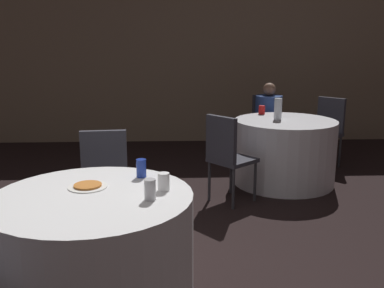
# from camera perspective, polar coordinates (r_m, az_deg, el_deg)

# --- Properties ---
(wall_back) EXTENTS (16.00, 0.06, 2.80)m
(wall_back) POSITION_cam_1_polar(r_m,az_deg,el_deg) (7.20, -5.92, 11.35)
(wall_back) COLOR gray
(wall_back) RESTS_ON ground_plane
(table_near) EXTENTS (1.19, 1.19, 0.76)m
(table_near) POSITION_cam_1_polar(r_m,az_deg,el_deg) (2.74, -12.79, -14.15)
(table_near) COLOR white
(table_near) RESTS_ON ground_plane
(table_far) EXTENTS (1.19, 1.19, 0.76)m
(table_far) POSITION_cam_1_polar(r_m,az_deg,el_deg) (5.18, 12.18, -1.00)
(table_far) COLOR silver
(table_far) RESTS_ON ground_plane
(chair_near_north) EXTENTS (0.44, 0.44, 0.93)m
(chair_near_north) POSITION_cam_1_polar(r_m,az_deg,el_deg) (3.61, -11.63, -4.27)
(chair_near_north) COLOR #383842
(chair_near_north) RESTS_ON ground_plane
(chair_far_northeast) EXTENTS (0.57, 0.57, 0.93)m
(chair_far_northeast) POSITION_cam_1_polar(r_m,az_deg,el_deg) (6.00, 17.57, 2.33)
(chair_far_northeast) COLOR #383842
(chair_far_northeast) RESTS_ON ground_plane
(chair_far_north) EXTENTS (0.40, 0.41, 0.93)m
(chair_far_north) POSITION_cam_1_polar(r_m,az_deg,el_deg) (6.10, 9.91, 2.93)
(chair_far_north) COLOR #383842
(chair_far_north) RESTS_ON ground_plane
(chair_far_southwest) EXTENTS (0.56, 0.56, 0.93)m
(chair_far_southwest) POSITION_cam_1_polar(r_m,az_deg,el_deg) (4.37, 4.64, -0.97)
(chair_far_southwest) COLOR #383842
(chair_far_southwest) RESTS_ON ground_plane
(person_blue_shirt) EXTENTS (0.36, 0.52, 1.11)m
(person_blue_shirt) POSITION_cam_1_polar(r_m,az_deg,el_deg) (5.94, 10.24, 2.85)
(person_blue_shirt) COLOR #33384C
(person_blue_shirt) RESTS_ON ground_plane
(pizza_plate_near) EXTENTS (0.24, 0.24, 0.02)m
(pizza_plate_near) POSITION_cam_1_polar(r_m,az_deg,el_deg) (2.73, -13.73, -5.44)
(pizza_plate_near) COLOR white
(pizza_plate_near) RESTS_ON table_near
(soda_can_blue) EXTENTS (0.07, 0.07, 0.12)m
(soda_can_blue) POSITION_cam_1_polar(r_m,az_deg,el_deg) (2.86, -6.78, -3.23)
(soda_can_blue) COLOR #1E38A5
(soda_can_blue) RESTS_ON table_near
(soda_can_silver) EXTENTS (0.07, 0.07, 0.12)m
(soda_can_silver) POSITION_cam_1_polar(r_m,az_deg,el_deg) (2.44, -5.62, -6.06)
(soda_can_silver) COLOR silver
(soda_can_silver) RESTS_ON table_near
(cup_near) EXTENTS (0.07, 0.07, 0.11)m
(cup_near) POSITION_cam_1_polar(r_m,az_deg,el_deg) (2.59, -3.80, -5.03)
(cup_near) COLOR white
(cup_near) RESTS_ON table_near
(bottle_far) EXTENTS (0.09, 0.09, 0.25)m
(bottle_far) POSITION_cam_1_polar(r_m,az_deg,el_deg) (5.09, 11.39, 4.59)
(bottle_far) COLOR silver
(bottle_far) RESTS_ON table_far
(cup_far) EXTENTS (0.08, 0.08, 0.11)m
(cup_far) POSITION_cam_1_polar(r_m,az_deg,el_deg) (5.47, 9.29, 4.51)
(cup_far) COLOR red
(cup_far) RESTS_ON table_far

